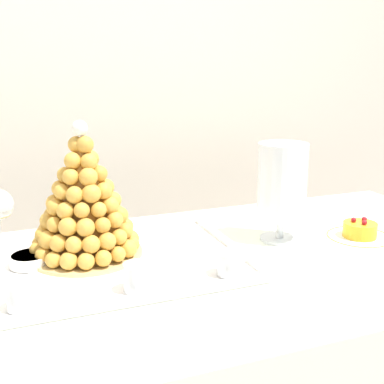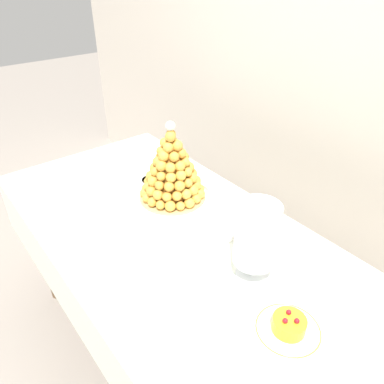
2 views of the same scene
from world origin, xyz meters
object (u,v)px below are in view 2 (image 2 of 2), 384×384
at_px(dessert_cup_mid_left, 130,220).
at_px(dessert_cup_centre, 165,251).
at_px(wine_glass, 174,148).
at_px(dessert_cup_left, 103,194).
at_px(creme_brulee_ramekin, 152,182).
at_px(croquembouche, 172,169).
at_px(macaron_goblet, 257,236).
at_px(serving_tray, 166,210).
at_px(fruit_tart_plate, 288,327).

distance_m(dessert_cup_mid_left, dessert_cup_centre, 0.21).
relative_size(dessert_cup_mid_left, wine_glass, 0.38).
height_order(dessert_cup_left, dessert_cup_centre, dessert_cup_centre).
bearing_deg(dessert_cup_mid_left, creme_brulee_ramekin, 131.60).
bearing_deg(creme_brulee_ramekin, dessert_cup_mid_left, -48.40).
distance_m(croquembouche, macaron_goblet, 0.50).
xyz_separation_m(serving_tray, macaron_goblet, (0.43, 0.02, 0.15)).
bearing_deg(serving_tray, creme_brulee_ramekin, 163.32).
distance_m(serving_tray, croquembouche, 0.16).
xyz_separation_m(serving_tray, dessert_cup_mid_left, (0.00, -0.16, 0.03)).
bearing_deg(fruit_tart_plate, macaron_goblet, 160.14).
bearing_deg(creme_brulee_ramekin, macaron_goblet, -3.70).
xyz_separation_m(dessert_cup_mid_left, dessert_cup_centre, (0.21, 0.01, -0.00)).
relative_size(dessert_cup_centre, macaron_goblet, 0.23).
bearing_deg(croquembouche, fruit_tart_plate, -10.45).
bearing_deg(macaron_goblet, dessert_cup_mid_left, -158.09).
distance_m(serving_tray, dessert_cup_centre, 0.26).
distance_m(croquembouche, dessert_cup_left, 0.29).
bearing_deg(dessert_cup_left, creme_brulee_ramekin, 81.75).
xyz_separation_m(serving_tray, creme_brulee_ramekin, (-0.19, 0.06, 0.02)).
bearing_deg(creme_brulee_ramekin, serving_tray, -16.68).
height_order(croquembouche, dessert_cup_left, croquembouche).
bearing_deg(wine_glass, croquembouche, -37.05).
bearing_deg(fruit_tart_plate, wine_glass, 162.98).
distance_m(dessert_cup_left, wine_glass, 0.37).
height_order(croquembouche, dessert_cup_mid_left, croquembouche).
height_order(macaron_goblet, fruit_tart_plate, macaron_goblet).
bearing_deg(macaron_goblet, dessert_cup_left, -165.61).
bearing_deg(fruit_tart_plate, creme_brulee_ramekin, 172.23).
height_order(dessert_cup_left, macaron_goblet, macaron_goblet).
bearing_deg(dessert_cup_mid_left, serving_tray, 91.12).
bearing_deg(dessert_cup_mid_left, croquembouche, 104.85).
bearing_deg(dessert_cup_centre, creme_brulee_ramekin, 152.46).
relative_size(dessert_cup_left, macaron_goblet, 0.21).
relative_size(croquembouche, creme_brulee_ramekin, 3.52).
distance_m(dessert_cup_left, dessert_cup_centre, 0.43).
xyz_separation_m(dessert_cup_mid_left, macaron_goblet, (0.43, 0.17, 0.12)).
height_order(croquembouche, creme_brulee_ramekin, croquembouche).
bearing_deg(croquembouche, creme_brulee_ramekin, -173.11).
distance_m(macaron_goblet, wine_glass, 0.71).
relative_size(creme_brulee_ramekin, wine_glass, 0.60).
xyz_separation_m(croquembouche, wine_glass, (-0.19, 0.14, -0.03)).
xyz_separation_m(dessert_cup_centre, wine_glass, (-0.46, 0.36, 0.08)).
distance_m(dessert_cup_mid_left, fruit_tart_plate, 0.64).
height_order(macaron_goblet, wine_glass, macaron_goblet).
relative_size(croquembouche, dessert_cup_mid_left, 5.52).
bearing_deg(croquembouche, dessert_cup_mid_left, -75.15).
distance_m(dessert_cup_mid_left, creme_brulee_ramekin, 0.29).
height_order(fruit_tart_plate, wine_glass, wine_glass).
bearing_deg(macaron_goblet, dessert_cup_centre, -142.93).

